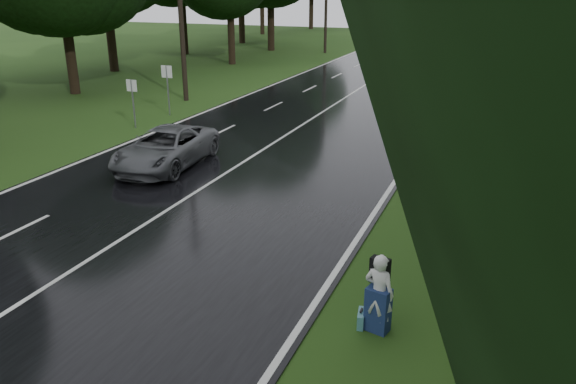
# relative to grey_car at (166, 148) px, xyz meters

# --- Properties ---
(ground) EXTENTS (160.00, 160.00, 0.00)m
(ground) POSITION_rel_grey_car_xyz_m (2.42, -8.58, -0.74)
(ground) COLOR #244514
(ground) RESTS_ON ground
(road) EXTENTS (12.00, 140.00, 0.04)m
(road) POSITION_rel_grey_car_xyz_m (2.42, 11.42, -0.72)
(road) COLOR black
(road) RESTS_ON ground
(lane_center) EXTENTS (0.12, 140.00, 0.01)m
(lane_center) POSITION_rel_grey_car_xyz_m (2.42, 11.42, -0.70)
(lane_center) COLOR silver
(lane_center) RESTS_ON road
(grey_car) EXTENTS (2.71, 5.21, 1.40)m
(grey_car) POSITION_rel_grey_car_xyz_m (0.00, 0.00, 0.00)
(grey_car) COLOR #56585C
(grey_car) RESTS_ON road
(far_car) EXTENTS (2.86, 4.77, 1.48)m
(far_car) POSITION_rel_grey_car_xyz_m (4.53, 40.92, 0.04)
(far_car) COLOR black
(far_car) RESTS_ON road
(hitchhiker) EXTENTS (0.67, 0.64, 1.64)m
(hitchhiker) POSITION_rel_grey_car_xyz_m (9.64, -7.36, 0.02)
(hitchhiker) COLOR silver
(hitchhiker) RESTS_ON ground
(suitcase) EXTENTS (0.20, 0.45, 0.31)m
(suitcase) POSITION_rel_grey_car_xyz_m (9.31, -7.34, -0.59)
(suitcase) COLOR teal
(suitcase) RESTS_ON ground
(culvert) EXTENTS (1.22, 0.61, 0.61)m
(culvert) POSITION_rel_grey_car_xyz_m (12.28, -7.28, -0.74)
(culvert) COLOR slate
(culvert) RESTS_ON ground
(utility_pole_mid) EXTENTS (1.80, 0.28, 10.05)m
(utility_pole_mid) POSITION_rel_grey_car_xyz_m (-6.08, 11.28, -0.74)
(utility_pole_mid) COLOR black
(utility_pole_mid) RESTS_ON ground
(utility_pole_far) EXTENTS (1.80, 0.28, 9.39)m
(utility_pole_far) POSITION_rel_grey_car_xyz_m (-6.08, 37.37, -0.74)
(utility_pole_far) COLOR black
(utility_pole_far) RESTS_ON ground
(road_sign_a) EXTENTS (0.54, 0.10, 2.26)m
(road_sign_a) POSITION_rel_grey_car_xyz_m (-4.78, 4.61, -0.74)
(road_sign_a) COLOR white
(road_sign_a) RESTS_ON ground
(road_sign_b) EXTENTS (0.61, 0.10, 2.54)m
(road_sign_b) POSITION_rel_grey_car_xyz_m (-4.78, 7.53, -0.74)
(road_sign_b) COLOR white
(road_sign_b) RESTS_ON ground
(tree_left_d) EXTENTS (8.73, 8.73, 13.65)m
(tree_left_d) POSITION_rel_grey_car_xyz_m (-13.64, 10.61, -0.74)
(tree_left_d) COLOR black
(tree_left_d) RESTS_ON ground
(tree_left_e) EXTENTS (8.85, 8.85, 13.83)m
(tree_left_e) POSITION_rel_grey_car_xyz_m (-10.84, 26.50, -0.74)
(tree_left_e) COLOR black
(tree_left_e) RESTS_ON ground
(tree_left_f) EXTENTS (10.58, 10.58, 16.53)m
(tree_left_f) POSITION_rel_grey_car_xyz_m (-11.94, 37.46, -0.74)
(tree_left_f) COLOR black
(tree_left_f) RESTS_ON ground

